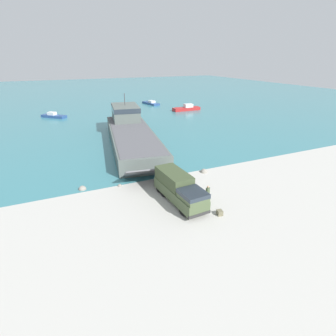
% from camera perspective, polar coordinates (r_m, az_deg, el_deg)
% --- Properties ---
extents(ground_plane, '(240.00, 240.00, 0.00)m').
position_cam_1_polar(ground_plane, '(30.21, 3.86, -6.68)').
color(ground_plane, '#B7B5AD').
extents(water_surface, '(240.00, 180.00, 0.01)m').
position_cam_1_polar(water_surface, '(121.07, -18.48, 14.80)').
color(water_surface, teal).
rests_on(water_surface, ground_plane).
extents(landing_craft, '(11.88, 32.90, 8.05)m').
position_cam_1_polar(landing_craft, '(50.66, -8.16, 7.99)').
color(landing_craft, '#56605B').
rests_on(landing_craft, ground_plane).
extents(military_truck, '(3.04, 8.19, 3.13)m').
position_cam_1_polar(military_truck, '(28.89, 2.50, -4.43)').
color(military_truck, '#475638').
rests_on(military_truck, ground_plane).
extents(soldier_on_ramp, '(0.49, 0.37, 1.78)m').
position_cam_1_polar(soldier_on_ramp, '(29.73, 8.64, -5.16)').
color(soldier_on_ramp, '#3D4C33').
rests_on(soldier_on_ramp, ground_plane).
extents(moored_boat_a, '(3.96, 7.94, 1.31)m').
position_cam_1_polar(moored_boat_a, '(92.38, -3.73, 13.93)').
color(moored_boat_a, navy).
rests_on(moored_boat_a, ground_plane).
extents(moored_boat_b, '(6.44, 6.27, 1.44)m').
position_cam_1_polar(moored_boat_b, '(77.60, -23.65, 10.38)').
color(moored_boat_b, navy).
rests_on(moored_boat_b, ground_plane).
extents(moored_boat_c, '(8.42, 2.49, 1.91)m').
position_cam_1_polar(moored_boat_c, '(81.47, 4.10, 12.85)').
color(moored_boat_c, '#B22323').
rests_on(moored_boat_c, ground_plane).
extents(cargo_crate, '(0.63, 0.72, 0.52)m').
position_cam_1_polar(cargo_crate, '(27.66, 11.19, -9.52)').
color(cargo_crate, '#6B664C').
rests_on(cargo_crate, ground_plane).
extents(shoreline_rock_a, '(0.55, 0.55, 0.55)m').
position_cam_1_polar(shoreline_rock_a, '(33.49, -10.45, -3.89)').
color(shoreline_rock_a, gray).
rests_on(shoreline_rock_a, ground_plane).
extents(shoreline_rock_b, '(0.94, 0.94, 0.94)m').
position_cam_1_polar(shoreline_rock_b, '(33.80, -18.12, -4.46)').
color(shoreline_rock_b, gray).
rests_on(shoreline_rock_b, ground_plane).
extents(shoreline_rock_c, '(1.00, 1.00, 1.00)m').
position_cam_1_polar(shoreline_rock_c, '(37.16, 7.82, -0.91)').
color(shoreline_rock_c, gray).
rests_on(shoreline_rock_c, ground_plane).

